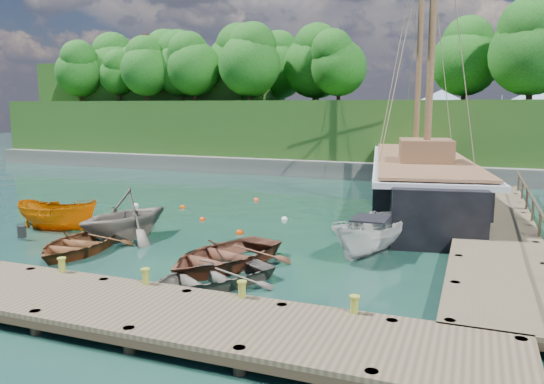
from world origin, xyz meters
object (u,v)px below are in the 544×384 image
at_px(rowboat_0, 79,252).
at_px(cabin_boat_white, 369,255).
at_px(rowboat_2, 223,267).
at_px(motorboat_orange, 59,230).
at_px(rowboat_1, 126,238).
at_px(schooner, 419,182).
at_px(rowboat_3, 210,286).

height_order(rowboat_0, cabin_boat_white, cabin_boat_white).
xyz_separation_m(rowboat_2, motorboat_orange, (-9.47, 2.31, 0.00)).
xyz_separation_m(motorboat_orange, cabin_boat_white, (13.99, 0.99, 0.00)).
bearing_deg(motorboat_orange, rowboat_1, -98.77).
height_order(rowboat_1, schooner, schooner).
relative_size(rowboat_2, cabin_boat_white, 1.15).
bearing_deg(rowboat_0, cabin_boat_white, 12.46).
xyz_separation_m(rowboat_0, rowboat_3, (6.57, -1.62, 0.00)).
xyz_separation_m(rowboat_2, rowboat_3, (0.51, -1.97, 0.00)).
bearing_deg(rowboat_1, schooner, 67.19).
height_order(motorboat_orange, schooner, schooner).
xyz_separation_m(rowboat_0, motorboat_orange, (-3.41, 2.66, 0.00)).
height_order(rowboat_0, rowboat_3, rowboat_0).
relative_size(rowboat_1, cabin_boat_white, 1.00).
xyz_separation_m(rowboat_1, schooner, (10.74, 13.37, 1.17)).
relative_size(rowboat_0, cabin_boat_white, 1.01).
height_order(rowboat_2, motorboat_orange, motorboat_orange).
distance_m(rowboat_2, rowboat_3, 2.03).
bearing_deg(schooner, cabin_boat_white, -102.33).
bearing_deg(cabin_boat_white, rowboat_0, -141.73).
relative_size(rowboat_3, schooner, 0.15).
relative_size(rowboat_0, rowboat_2, 0.88).
height_order(rowboat_3, cabin_boat_white, cabin_boat_white).
relative_size(motorboat_orange, cabin_boat_white, 0.94).
height_order(motorboat_orange, cabin_boat_white, cabin_boat_white).
bearing_deg(rowboat_2, schooner, 87.77).
relative_size(rowboat_2, schooner, 0.18).
bearing_deg(motorboat_orange, rowboat_0, -133.59).
distance_m(rowboat_0, cabin_boat_white, 11.19).
relative_size(rowboat_3, motorboat_orange, 1.03).
bearing_deg(rowboat_1, rowboat_3, -17.37).
distance_m(motorboat_orange, cabin_boat_white, 14.02).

